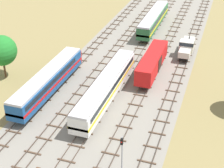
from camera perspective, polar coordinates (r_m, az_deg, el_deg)
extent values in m
plane|color=olive|center=(79.83, 5.76, 7.44)|extent=(480.00, 480.00, 0.00)
cube|color=gray|center=(79.83, 5.76, 7.44)|extent=(22.94, 176.00, 0.01)
cube|color=#47382D|center=(83.27, -0.97, 8.71)|extent=(0.07, 126.00, 0.15)
cube|color=#47382D|center=(82.83, -0.02, 8.60)|extent=(0.07, 126.00, 0.15)
cube|color=brown|center=(49.27, -17.51, -9.38)|extent=(2.40, 0.22, 0.14)
cube|color=brown|center=(51.14, -15.63, -7.44)|extent=(2.40, 0.22, 0.14)
cube|color=brown|center=(53.11, -13.91, -5.64)|extent=(2.40, 0.22, 0.14)
cube|color=brown|center=(55.17, -12.32, -3.96)|extent=(2.40, 0.22, 0.14)
cube|color=brown|center=(57.32, -10.85, -2.40)|extent=(2.40, 0.22, 0.14)
cube|color=brown|center=(59.54, -9.50, -0.96)|extent=(2.40, 0.22, 0.14)
cube|color=brown|center=(61.82, -8.24, 0.38)|extent=(2.40, 0.22, 0.14)
cube|color=brown|center=(64.17, -7.08, 1.62)|extent=(2.40, 0.22, 0.14)
cube|color=brown|center=(66.56, -6.00, 2.78)|extent=(2.40, 0.22, 0.14)
cube|color=brown|center=(69.01, -4.99, 3.85)|extent=(2.40, 0.22, 0.14)
cube|color=brown|center=(71.49, -4.05, 4.84)|extent=(2.40, 0.22, 0.14)
cube|color=brown|center=(74.02, -3.17, 5.77)|extent=(2.40, 0.22, 0.14)
cube|color=brown|center=(76.58, -2.34, 6.64)|extent=(2.40, 0.22, 0.14)
cube|color=brown|center=(79.17, -1.57, 7.44)|extent=(2.40, 0.22, 0.14)
cube|color=brown|center=(81.78, -0.84, 8.20)|extent=(2.40, 0.22, 0.14)
cube|color=brown|center=(84.43, -0.16, 8.91)|extent=(2.40, 0.22, 0.14)
cube|color=brown|center=(87.09, 0.49, 9.57)|extent=(2.40, 0.22, 0.14)
cube|color=brown|center=(89.78, 1.10, 10.19)|extent=(2.40, 0.22, 0.14)
cube|color=brown|center=(92.49, 1.67, 10.77)|extent=(2.40, 0.22, 0.14)
cube|color=brown|center=(95.21, 2.22, 11.33)|extent=(2.40, 0.22, 0.14)
cube|color=brown|center=(97.95, 2.73, 11.84)|extent=(2.40, 0.22, 0.14)
cube|color=brown|center=(100.71, 3.22, 12.33)|extent=(2.40, 0.22, 0.14)
cube|color=brown|center=(103.48, 3.69, 12.80)|extent=(2.40, 0.22, 0.14)
cube|color=brown|center=(106.26, 4.13, 13.23)|extent=(2.40, 0.22, 0.14)
cube|color=#47382D|center=(81.91, 2.19, 8.32)|extent=(0.07, 126.00, 0.15)
cube|color=#47382D|center=(81.54, 3.17, 8.20)|extent=(0.07, 126.00, 0.15)
cube|color=brown|center=(45.16, -14.61, -13.03)|extent=(2.40, 0.22, 0.14)
cube|color=brown|center=(47.00, -12.68, -10.76)|extent=(2.40, 0.22, 0.14)
cube|color=brown|center=(48.95, -10.93, -8.66)|extent=(2.40, 0.22, 0.14)
cube|color=brown|center=(51.01, -9.34, -6.72)|extent=(2.40, 0.22, 0.14)
cube|color=brown|center=(53.15, -7.88, -4.92)|extent=(2.40, 0.22, 0.14)
cube|color=brown|center=(55.37, -6.54, -3.26)|extent=(2.40, 0.22, 0.14)
cube|color=brown|center=(57.67, -5.31, -1.73)|extent=(2.40, 0.22, 0.14)
cube|color=brown|center=(60.03, -4.18, -0.32)|extent=(2.40, 0.22, 0.14)
cube|color=brown|center=(62.44, -3.14, 0.98)|extent=(2.40, 0.22, 0.14)
cube|color=brown|center=(64.90, -2.17, 2.19)|extent=(2.40, 0.22, 0.14)
cube|color=brown|center=(67.40, -1.28, 3.30)|extent=(2.40, 0.22, 0.14)
cube|color=brown|center=(69.95, -0.44, 4.34)|extent=(2.40, 0.22, 0.14)
cube|color=brown|center=(72.53, 0.33, 5.30)|extent=(2.40, 0.22, 0.14)
cube|color=brown|center=(75.13, 1.06, 6.19)|extent=(2.40, 0.22, 0.14)
cube|color=brown|center=(77.77, 1.74, 7.02)|extent=(2.40, 0.22, 0.14)
cube|color=brown|center=(80.44, 2.37, 7.80)|extent=(2.40, 0.22, 0.14)
cube|color=brown|center=(83.12, 2.97, 8.52)|extent=(2.40, 0.22, 0.14)
cube|color=brown|center=(85.83, 3.53, 9.20)|extent=(2.40, 0.22, 0.14)
cube|color=brown|center=(88.56, 4.06, 9.84)|extent=(2.40, 0.22, 0.14)
cube|color=brown|center=(91.30, 4.56, 10.44)|extent=(2.40, 0.22, 0.14)
cube|color=brown|center=(94.06, 5.03, 11.00)|extent=(2.40, 0.22, 0.14)
cube|color=brown|center=(96.83, 5.48, 11.53)|extent=(2.40, 0.22, 0.14)
cube|color=brown|center=(99.62, 5.90, 12.03)|extent=(2.40, 0.22, 0.14)
cube|color=brown|center=(102.42, 6.30, 12.50)|extent=(2.40, 0.22, 0.14)
cube|color=brown|center=(105.22, 6.68, 12.95)|extent=(2.40, 0.22, 0.14)
cube|color=#47382D|center=(80.80, 5.44, 7.90)|extent=(0.07, 126.00, 0.15)
cube|color=#47382D|center=(80.51, 6.44, 7.77)|extent=(0.07, 126.00, 0.15)
cube|color=brown|center=(45.11, -7.37, -12.19)|extent=(2.40, 0.22, 0.14)
cube|color=brown|center=(47.14, -5.80, -9.92)|extent=(2.40, 0.22, 0.14)
cube|color=brown|center=(49.27, -4.39, -7.83)|extent=(2.40, 0.22, 0.14)
cube|color=brown|center=(51.49, -3.10, -5.92)|extent=(2.40, 0.22, 0.14)
cube|color=brown|center=(53.78, -1.94, -4.16)|extent=(2.40, 0.22, 0.14)
cube|color=brown|center=(56.14, -0.87, -2.55)|extent=(2.40, 0.22, 0.14)
cube|color=brown|center=(58.56, 0.10, -1.06)|extent=(2.40, 0.22, 0.14)
cube|color=brown|center=(61.03, 1.00, 0.30)|extent=(2.40, 0.22, 0.14)
cube|color=brown|center=(63.54, 1.83, 1.56)|extent=(2.40, 0.22, 0.14)
cube|color=brown|center=(66.10, 2.59, 2.72)|extent=(2.40, 0.22, 0.14)
cube|color=brown|center=(68.69, 3.30, 3.79)|extent=(2.40, 0.22, 0.14)
cube|color=brown|center=(71.32, 3.96, 4.78)|extent=(2.40, 0.22, 0.14)
cube|color=brown|center=(73.97, 4.57, 5.70)|extent=(2.40, 0.22, 0.14)
cube|color=brown|center=(76.65, 5.14, 6.56)|extent=(2.40, 0.22, 0.14)
cube|color=brown|center=(79.35, 5.68, 7.36)|extent=(2.40, 0.22, 0.14)
cube|color=brown|center=(82.07, 6.18, 8.11)|extent=(2.40, 0.22, 0.14)
cube|color=brown|center=(84.81, 6.65, 8.80)|extent=(2.40, 0.22, 0.14)
cube|color=brown|center=(87.57, 7.09, 9.46)|extent=(2.40, 0.22, 0.14)
cube|color=brown|center=(90.34, 7.51, 10.07)|extent=(2.40, 0.22, 0.14)
cube|color=brown|center=(93.13, 7.90, 10.64)|extent=(2.40, 0.22, 0.14)
cube|color=brown|center=(95.93, 8.27, 11.18)|extent=(2.40, 0.22, 0.14)
cube|color=brown|center=(98.74, 8.63, 11.69)|extent=(2.40, 0.22, 0.14)
cube|color=brown|center=(101.56, 8.96, 12.17)|extent=(2.40, 0.22, 0.14)
cube|color=brown|center=(104.39, 9.28, 12.63)|extent=(2.40, 0.22, 0.14)
cube|color=brown|center=(107.24, 9.58, 13.06)|extent=(2.40, 0.22, 0.14)
cube|color=#47382D|center=(79.95, 8.76, 7.44)|extent=(0.07, 126.00, 0.15)
cube|color=#47382D|center=(79.75, 9.77, 7.30)|extent=(0.07, 126.00, 0.15)
cube|color=brown|center=(45.75, -0.26, -11.18)|extent=(2.40, 0.22, 0.14)
cube|color=brown|center=(47.94, 0.91, -8.96)|extent=(2.40, 0.22, 0.14)
cube|color=brown|center=(50.22, 1.97, -6.93)|extent=(2.40, 0.22, 0.14)
cube|color=brown|center=(52.57, 2.92, -5.08)|extent=(2.40, 0.22, 0.14)
cube|color=brown|center=(54.98, 3.79, -3.38)|extent=(2.40, 0.22, 0.14)
cube|color=brown|center=(57.45, 4.59, -1.83)|extent=(2.40, 0.22, 0.14)
cube|color=brown|center=(59.96, 5.31, -0.41)|extent=(2.40, 0.22, 0.14)
cube|color=brown|center=(62.52, 5.98, 0.89)|extent=(2.40, 0.22, 0.14)
cube|color=brown|center=(65.12, 6.59, 2.10)|extent=(2.40, 0.22, 0.14)
cube|color=brown|center=(67.75, 7.16, 3.21)|extent=(2.40, 0.22, 0.14)
cube|color=brown|center=(70.40, 7.69, 4.23)|extent=(2.40, 0.22, 0.14)
cube|color=brown|center=(73.09, 8.17, 5.18)|extent=(2.40, 0.22, 0.14)
cube|color=brown|center=(75.80, 8.63, 6.07)|extent=(2.40, 0.22, 0.14)
cube|color=brown|center=(78.53, 9.05, 6.89)|extent=(2.40, 0.22, 0.14)
cube|color=brown|center=(81.28, 9.45, 7.65)|extent=(2.40, 0.22, 0.14)
cube|color=brown|center=(84.05, 9.82, 8.37)|extent=(2.40, 0.22, 0.14)
cube|color=brown|center=(86.83, 10.17, 9.04)|extent=(2.40, 0.22, 0.14)
cube|color=brown|center=(89.62, 10.50, 9.66)|extent=(2.40, 0.22, 0.14)
cube|color=brown|center=(92.43, 10.82, 10.25)|extent=(2.40, 0.22, 0.14)
cube|color=brown|center=(95.25, 11.11, 10.80)|extent=(2.40, 0.22, 0.14)
cube|color=brown|center=(98.08, 11.39, 11.33)|extent=(2.40, 0.22, 0.14)
cube|color=brown|center=(100.92, 11.65, 11.82)|extent=(2.40, 0.22, 0.14)
cube|color=brown|center=(103.77, 11.90, 12.28)|extent=(2.40, 0.22, 0.14)
cube|color=brown|center=(106.63, 12.14, 12.72)|extent=(2.40, 0.22, 0.14)
cube|color=brown|center=(109.50, 12.36, 13.14)|extent=(2.40, 0.22, 0.14)
cube|color=#47382D|center=(79.38, 12.13, 6.95)|extent=(0.07, 126.00, 0.15)
cube|color=#47382D|center=(79.26, 13.16, 6.80)|extent=(0.07, 126.00, 0.15)
cube|color=brown|center=(44.82, 5.61, -12.39)|extent=(2.40, 0.22, 0.14)
cube|color=brown|center=(47.06, 6.49, -10.05)|extent=(2.40, 0.22, 0.14)
cube|color=brown|center=(49.37, 7.28, -7.92)|extent=(2.40, 0.22, 0.14)
cube|color=brown|center=(51.76, 7.99, -5.99)|extent=(2.40, 0.22, 0.14)
cube|color=brown|center=(54.21, 8.64, -4.22)|extent=(2.40, 0.22, 0.14)
cube|color=brown|center=(56.71, 9.22, -2.61)|extent=(2.40, 0.22, 0.14)
cube|color=brown|center=(59.25, 9.75, -1.14)|extent=(2.40, 0.22, 0.14)
cube|color=brown|center=(61.84, 10.24, 0.21)|extent=(2.40, 0.22, 0.14)
cube|color=brown|center=(64.47, 10.69, 1.45)|extent=(2.40, 0.22, 0.14)
cube|color=brown|center=(67.12, 11.11, 2.60)|extent=(2.40, 0.22, 0.14)
cube|color=brown|center=(69.80, 11.49, 3.65)|extent=(2.40, 0.22, 0.14)
cube|color=brown|center=(72.51, 11.84, 4.63)|extent=(2.40, 0.22, 0.14)
cube|color=brown|center=(75.24, 12.18, 5.54)|extent=(2.40, 0.22, 0.14)
cube|color=brown|center=(77.99, 12.48, 6.38)|extent=(2.40, 0.22, 0.14)
cube|color=brown|center=(80.76, 12.77, 7.17)|extent=(2.40, 0.22, 0.14)
cube|color=brown|center=(83.54, 13.04, 7.90)|extent=(2.40, 0.22, 0.14)
cube|color=brown|center=(86.34, 13.30, 8.58)|extent=(2.40, 0.22, 0.14)
cube|color=brown|center=(89.15, 13.53, 9.23)|extent=(2.40, 0.22, 0.14)
cube|color=brown|center=(91.98, 13.76, 9.83)|extent=(2.40, 0.22, 0.14)
cube|color=brown|center=(94.81, 13.97, 10.39)|extent=(2.40, 0.22, 0.14)
cube|color=brown|center=(97.65, 14.17, 10.93)|extent=(2.40, 0.22, 0.14)
cube|color=brown|center=(100.51, 14.36, 11.43)|extent=(2.40, 0.22, 0.14)
cube|color=brown|center=(103.37, 14.54, 11.91)|extent=(2.40, 0.22, 0.14)
cube|color=brown|center=(106.24, 14.71, 12.36)|extent=(2.40, 0.22, 0.14)
cube|color=brown|center=(109.11, 14.87, 12.78)|extent=(2.40, 0.22, 0.14)
cube|color=#194C8C|center=(57.47, -10.24, 0.49)|extent=(2.90, 20.00, 2.60)
cube|color=red|center=(57.59, -10.21, 0.26)|extent=(2.96, 20.00, 0.44)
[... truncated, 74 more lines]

